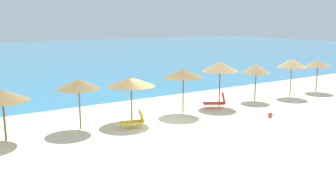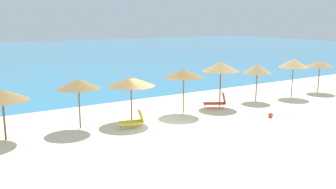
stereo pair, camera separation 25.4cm
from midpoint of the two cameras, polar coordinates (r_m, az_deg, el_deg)
name	(u,v)px [view 2 (the right image)]	position (r m, az deg, el deg)	size (l,w,h in m)	color
ground_plane	(160,124)	(20.56, -0.93, -4.61)	(160.00, 160.00, 0.00)	beige
sea_water	(13,56)	(63.08, -22.75, 5.44)	(160.00, 77.28, 0.01)	teal
beach_umbrella_2	(2,95)	(19.04, -23.90, -0.06)	(2.49, 2.49, 2.50)	brown
beach_umbrella_3	(78,84)	(19.84, -13.31, 1.63)	(2.28, 2.28, 2.68)	brown
beach_umbrella_4	(131,81)	(20.74, -5.38, 2.02)	(2.69, 2.69, 2.56)	brown
beach_umbrella_5	(184,73)	(22.58, 2.73, 3.31)	(2.42, 2.42, 2.76)	brown
beach_umbrella_6	(221,67)	(24.71, 8.43, 4.27)	(2.46, 2.46, 2.97)	brown
beach_umbrella_7	(257,69)	(26.89, 13.86, 3.88)	(1.99, 1.99, 2.62)	brown
beach_umbrella_8	(294,63)	(29.01, 19.03, 4.59)	(2.20, 2.20, 2.86)	brown
beach_umbrella_9	(320,64)	(31.79, 22.60, 4.40)	(2.14, 2.14, 2.50)	brown
lounge_chair_0	(217,102)	(24.23, 7.88, -1.13)	(1.53, 1.22, 1.06)	red
lounge_chair_1	(134,120)	(19.87, -4.91, -3.99)	(1.41, 0.96, 0.95)	yellow
beach_ball	(271,115)	(22.75, 15.85, -3.08)	(0.30, 0.30, 0.30)	red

